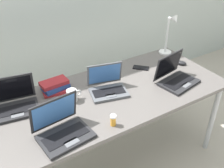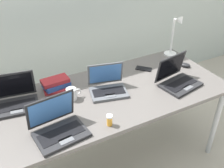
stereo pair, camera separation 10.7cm
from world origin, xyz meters
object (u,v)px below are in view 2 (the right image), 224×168
(desk_lamp, at_px, (175,37))
(book_stack, at_px, (56,84))
(laptop_near_lamp, at_px, (16,100))
(laptop_by_keyboard, at_px, (107,86))
(pill_bottle, at_px, (110,120))
(laptop_near_mouse, at_px, (58,127))
(computer_mouse, at_px, (185,65))
(cell_phone, at_px, (144,69))
(laptop_front_right, at_px, (178,79))
(coffee_mug, at_px, (72,94))

(desk_lamp, height_order, book_stack, desk_lamp)
(laptop_near_lamp, bearing_deg, laptop_by_keyboard, -12.75)
(pill_bottle, distance_m, book_stack, 0.59)
(desk_lamp, distance_m, laptop_near_mouse, 1.40)
(laptop_by_keyboard, xyz_separation_m, computer_mouse, (0.78, 0.02, -0.03))
(laptop_by_keyboard, height_order, laptop_near_mouse, laptop_near_mouse)
(cell_phone, bearing_deg, laptop_front_right, -116.46)
(computer_mouse, relative_size, cell_phone, 0.71)
(pill_bottle, distance_m, coffee_mug, 0.40)
(computer_mouse, height_order, cell_phone, computer_mouse)
(laptop_front_right, xyz_separation_m, book_stack, (-0.87, 0.39, -0.01))
(desk_lamp, bearing_deg, cell_phone, -167.36)
(laptop_by_keyboard, bearing_deg, coffee_mug, 173.35)
(computer_mouse, xyz_separation_m, pill_bottle, (-0.95, -0.37, 0.02))
(laptop_by_keyboard, height_order, pill_bottle, laptop_by_keyboard)
(pill_bottle, bearing_deg, laptop_near_lamp, 134.23)
(desk_lamp, relative_size, coffee_mug, 3.54)
(laptop_front_right, height_order, computer_mouse, laptop_front_right)
(laptop_by_keyboard, bearing_deg, book_stack, 147.33)
(laptop_near_lamp, height_order, pill_bottle, laptop_near_lamp)
(desk_lamp, xyz_separation_m, pill_bottle, (-0.98, -0.59, -0.16))
(book_stack, bearing_deg, laptop_by_keyboard, -32.67)
(laptop_by_keyboard, xyz_separation_m, laptop_front_right, (0.53, -0.17, 0.00))
(laptop_near_mouse, relative_size, computer_mouse, 3.53)
(computer_mouse, distance_m, pill_bottle, 1.02)
(cell_phone, distance_m, book_stack, 0.77)
(coffee_mug, bearing_deg, computer_mouse, -0.73)
(desk_lamp, height_order, laptop_front_right, desk_lamp)
(cell_phone, xyz_separation_m, pill_bottle, (-0.60, -0.50, 0.04))
(pill_bottle, relative_size, coffee_mug, 0.70)
(laptop_front_right, xyz_separation_m, cell_phone, (-0.10, 0.33, -0.04))
(laptop_by_keyboard, height_order, computer_mouse, laptop_by_keyboard)
(laptop_front_right, relative_size, cell_phone, 2.53)
(cell_phone, xyz_separation_m, coffee_mug, (-0.71, -0.12, 0.04))
(book_stack, distance_m, coffee_mug, 0.19)
(desk_lamp, distance_m, computer_mouse, 0.29)
(computer_mouse, relative_size, coffee_mug, 0.85)
(laptop_by_keyboard, distance_m, laptop_near_mouse, 0.55)
(laptop_front_right, distance_m, computer_mouse, 0.32)
(laptop_near_mouse, distance_m, pill_bottle, 0.32)
(laptop_front_right, bearing_deg, pill_bottle, -165.72)
(pill_bottle, bearing_deg, computer_mouse, 21.27)
(cell_phone, distance_m, pill_bottle, 0.78)
(laptop_front_right, xyz_separation_m, coffee_mug, (-0.81, 0.21, -0.00))
(cell_phone, xyz_separation_m, book_stack, (-0.77, 0.06, 0.04))
(laptop_near_mouse, height_order, laptop_near_lamp, laptop_near_mouse)
(desk_lamp, relative_size, book_stack, 1.81)
(laptop_by_keyboard, xyz_separation_m, coffee_mug, (-0.28, 0.03, 0.00))
(pill_bottle, bearing_deg, laptop_by_keyboard, 64.75)
(laptop_front_right, relative_size, pill_bottle, 4.35)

